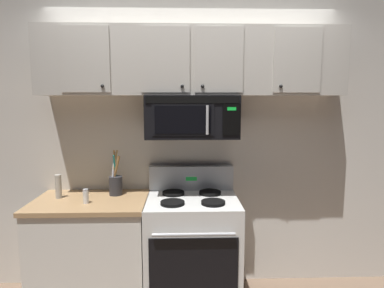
{
  "coord_description": "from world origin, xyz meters",
  "views": [
    {
      "loc": [
        -0.09,
        -2.23,
        1.71
      ],
      "look_at": [
        0.0,
        0.49,
        1.35
      ],
      "focal_mm": 30.88,
      "sensor_mm": 36.0,
      "label": 1
    }
  ],
  "objects": [
    {
      "name": "over_range_microwave",
      "position": [
        -0.0,
        0.54,
        1.58
      ],
      "size": [
        0.76,
        0.43,
        0.35
      ],
      "color": "black"
    },
    {
      "name": "upper_cabinets",
      "position": [
        -0.0,
        0.57,
        2.02
      ],
      "size": [
        2.5,
        0.36,
        0.55
      ],
      "color": "#BCB7AD"
    },
    {
      "name": "utensil_crock_charcoal",
      "position": [
        -0.66,
        0.56,
        1.0
      ],
      "size": [
        0.11,
        0.11,
        0.39
      ],
      "color": "#2D2D33",
      "rests_on": "counter_segment"
    },
    {
      "name": "salt_shaker",
      "position": [
        -0.85,
        0.33,
        0.96
      ],
      "size": [
        0.04,
        0.04,
        0.12
      ],
      "color": "white",
      "rests_on": "counter_segment"
    },
    {
      "name": "back_wall",
      "position": [
        0.0,
        0.79,
        1.35
      ],
      "size": [
        5.2,
        0.1,
        2.7
      ],
      "primitive_type": "cube",
      "color": "silver",
      "rests_on": "ground_plane"
    },
    {
      "name": "pepper_mill",
      "position": [
        -1.11,
        0.48,
        1.0
      ],
      "size": [
        0.05,
        0.05,
        0.2
      ],
      "primitive_type": "cylinder",
      "color": "#B7B2A8",
      "rests_on": "counter_segment"
    },
    {
      "name": "counter_segment",
      "position": [
        -0.84,
        0.43,
        0.45
      ],
      "size": [
        0.93,
        0.65,
        0.9
      ],
      "color": "white",
      "rests_on": "ground_plane"
    },
    {
      "name": "stove_range",
      "position": [
        0.0,
        0.42,
        0.47
      ],
      "size": [
        0.76,
        0.69,
        1.12
      ],
      "color": "white",
      "rests_on": "ground_plane"
    }
  ]
}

